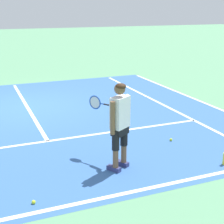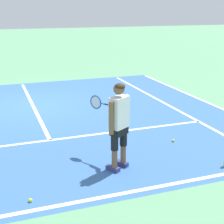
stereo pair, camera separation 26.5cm
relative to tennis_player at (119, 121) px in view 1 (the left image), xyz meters
name	(u,v)px [view 1 (the left image)]	position (x,y,z in m)	size (l,w,h in m)	color
ground_plane	(27,107)	(-1.01, 5.02, -0.99)	(80.00, 80.00, 0.00)	#609E70
court_inner_surface	(34,119)	(-1.01, 3.70, -0.99)	(10.98, 9.64, 0.00)	#3866A8
line_baseline	(84,202)	(-1.01, -0.92, -0.99)	(10.98, 0.10, 0.01)	white
line_service	(48,141)	(-1.01, 1.92, -0.99)	(8.23, 0.10, 0.01)	white
line_centre_service	(27,106)	(-1.01, 5.12, -0.99)	(0.10, 6.40, 0.01)	white
line_singles_right	(162,104)	(3.11, 3.70, -0.99)	(0.10, 9.24, 0.01)	white
line_doubles_right	(197,100)	(4.48, 3.70, -0.99)	(0.10, 9.24, 0.01)	white
tennis_player	(119,121)	(0.00, 0.00, 0.00)	(0.56, 1.22, 1.71)	navy
tennis_ball_near_feet	(171,140)	(1.71, 0.84, -0.96)	(0.07, 0.07, 0.07)	#CCE02D
tennis_ball_by_baseline	(34,202)	(-1.77, -0.66, -0.96)	(0.07, 0.07, 0.07)	#CCE02D
water_bottle	(224,159)	(2.04, -0.64, -0.87)	(0.07, 0.07, 0.25)	yellow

